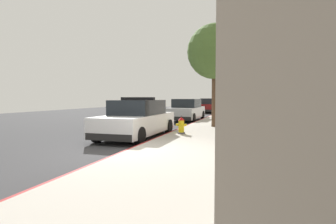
# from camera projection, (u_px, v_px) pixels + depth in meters

# --- Properties ---
(ground_plane) EXTENTS (34.50, 60.00, 0.20)m
(ground_plane) POSITION_uv_depth(u_px,v_px,m) (135.00, 123.00, 18.98)
(ground_plane) COLOR #353538
(sidewalk_pavement) EXTENTS (3.33, 60.00, 0.16)m
(sidewalk_pavement) POSITION_uv_depth(u_px,v_px,m) (224.00, 123.00, 17.18)
(sidewalk_pavement) COLOR #ADA89E
(sidewalk_pavement) RESTS_ON ground
(curb_painted_edge) EXTENTS (0.08, 60.00, 0.16)m
(curb_painted_edge) POSITION_uv_depth(u_px,v_px,m) (197.00, 122.00, 17.69)
(curb_painted_edge) COLOR maroon
(curb_painted_edge) RESTS_ON ground
(police_cruiser) EXTENTS (1.94, 4.84, 1.68)m
(police_cruiser) POSITION_uv_depth(u_px,v_px,m) (137.00, 119.00, 11.68)
(police_cruiser) COLOR white
(police_cruiser) RESTS_ON ground
(parked_car_silver_ahead) EXTENTS (1.94, 4.84, 1.56)m
(parked_car_silver_ahead) POSITION_uv_depth(u_px,v_px,m) (187.00, 110.00, 20.13)
(parked_car_silver_ahead) COLOR #B2B5BA
(parked_car_silver_ahead) RESTS_ON ground
(parked_car_dark_far) EXTENTS (1.94, 4.84, 1.56)m
(parked_car_dark_far) POSITION_uv_depth(u_px,v_px,m) (209.00, 106.00, 30.54)
(parked_car_dark_far) COLOR maroon
(parked_car_dark_far) RESTS_ON ground
(fire_hydrant) EXTENTS (0.44, 0.40, 0.76)m
(fire_hydrant) POSITION_uv_depth(u_px,v_px,m) (181.00, 125.00, 11.58)
(fire_hydrant) COLOR #4C4C51
(fire_hydrant) RESTS_ON sidewalk_pavement
(street_tree) EXTENTS (2.82, 2.82, 5.26)m
(street_tree) POSITION_uv_depth(u_px,v_px,m) (215.00, 52.00, 14.19)
(street_tree) COLOR brown
(street_tree) RESTS_ON sidewalk_pavement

